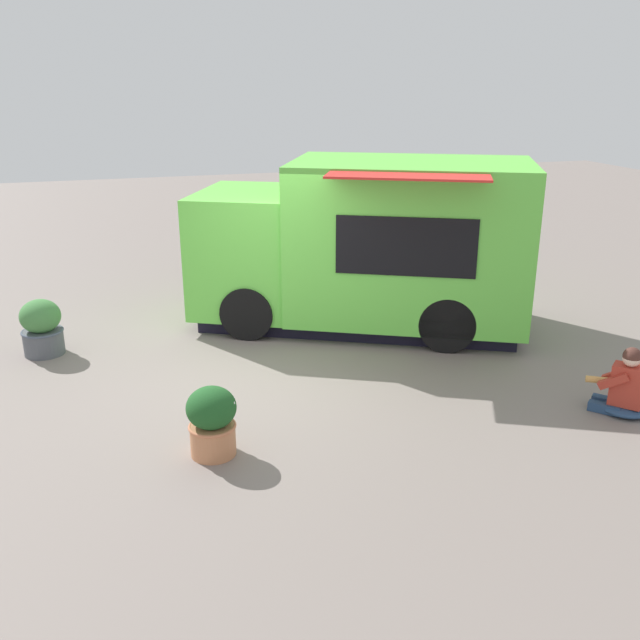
% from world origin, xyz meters
% --- Properties ---
extents(ground_plane, '(40.00, 40.00, 0.00)m').
position_xyz_m(ground_plane, '(0.00, 0.00, 0.00)').
color(ground_plane, gray).
extents(food_truck, '(5.46, 4.36, 2.58)m').
position_xyz_m(food_truck, '(-2.15, -1.59, 1.24)').
color(food_truck, '#67D446').
rests_on(food_truck, ground_plane).
extents(person_customer, '(0.70, 0.73, 0.84)m').
position_xyz_m(person_customer, '(-3.94, 2.23, 0.32)').
color(person_customer, navy).
rests_on(person_customer, ground_plane).
extents(planter_flowering_near, '(0.58, 0.58, 0.81)m').
position_xyz_m(planter_flowering_near, '(2.71, -1.73, 0.40)').
color(planter_flowering_near, '#50545B').
rests_on(planter_flowering_near, ground_plane).
extents(planter_flowering_far, '(0.52, 0.52, 0.76)m').
position_xyz_m(planter_flowering_far, '(0.81, 1.77, 0.40)').
color(planter_flowering_far, '#C37C52').
rests_on(planter_flowering_far, ground_plane).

